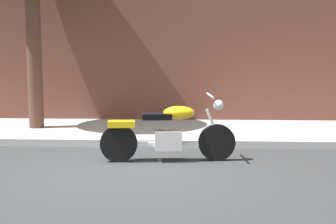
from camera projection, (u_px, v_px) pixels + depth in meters
ground_plane at (130, 170)px, 7.73m from camera, size 60.00×60.00×0.00m
sidewalk at (148, 132)px, 10.75m from camera, size 24.85×2.67×0.14m
motorcycle at (168, 134)px, 8.28m from camera, size 2.24×0.70×1.11m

